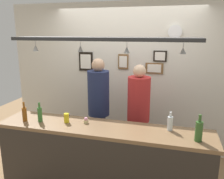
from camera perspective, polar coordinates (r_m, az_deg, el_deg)
name	(u,v)px	position (r m, az deg, el deg)	size (l,w,h in m)	color
ground_plane	(110,178)	(3.73, -0.44, -20.60)	(8.00, 8.00, 0.00)	olive
back_wall	(127,78)	(4.22, 3.65, 2.80)	(4.40, 0.06, 2.60)	silver
bar_counter	(99,155)	(2.98, -3.22, -15.49)	(2.70, 0.55, 0.96)	brown
overhead_glass_rack	(103,39)	(2.78, -2.26, 12.10)	(2.20, 0.36, 0.04)	black
hanging_wineglass_far_left	(36,48)	(3.13, -17.96, 9.60)	(0.07, 0.07, 0.13)	silver
hanging_wineglass_left	(80,48)	(2.90, -7.62, 9.85)	(0.07, 0.07, 0.13)	silver
hanging_wineglass_center_left	(127,49)	(2.69, 3.58, 9.63)	(0.07, 0.07, 0.13)	silver
hanging_wineglass_center	(183,50)	(2.71, 16.78, 9.11)	(0.07, 0.07, 0.13)	silver
person_middle_navy_shirt	(99,101)	(3.75, -3.25, -2.85)	(0.34, 0.34, 1.71)	#2D334C
person_right_red_shirt	(139,107)	(3.61, 6.43, -4.31)	(0.34, 0.34, 1.64)	#2D334C
bottle_beer_green_import	(40,114)	(3.23, -17.01, -5.71)	(0.06, 0.06, 0.26)	#336B2D
bottle_soda_clear	(170,123)	(2.92, 13.85, -7.85)	(0.06, 0.06, 0.23)	silver
bottle_beer_amber_tall	(25,114)	(3.32, -20.36, -5.51)	(0.06, 0.06, 0.26)	brown
bottle_champagne_green	(199,131)	(2.73, 20.23, -9.34)	(0.08, 0.08, 0.30)	#2D5623
drink_can	(66,118)	(3.14, -10.94, -6.77)	(0.07, 0.07, 0.12)	yellow
cupcake	(86,120)	(3.09, -6.32, -7.39)	(0.06, 0.06, 0.08)	beige
picture_frame_caricature	(86,61)	(4.35, -6.33, 6.74)	(0.26, 0.02, 0.34)	black
picture_frame_upper_small	(160,56)	(4.04, 11.52, 7.89)	(0.22, 0.02, 0.18)	black
picture_frame_lower_pair	(154,68)	(4.07, 10.16, 5.07)	(0.30, 0.02, 0.18)	brown
picture_frame_crest	(123,62)	(4.14, 2.72, 6.73)	(0.18, 0.02, 0.26)	brown
wall_clock	(175,32)	(4.00, 14.97, 13.29)	(0.22, 0.22, 0.03)	white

